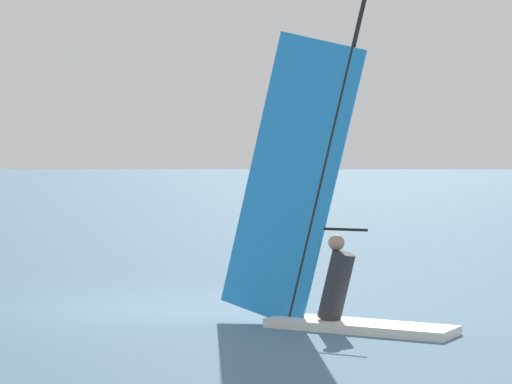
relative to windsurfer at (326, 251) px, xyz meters
name	(u,v)px	position (x,y,z in m)	size (l,w,h in m)	color
ground_plane	(153,307)	(-3.32, 0.41, -1.04)	(4000.00, 4000.00, 0.00)	#476B84
windsurfer	(326,251)	(0.00, 0.00, 0.00)	(3.45, 0.91, 4.62)	white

